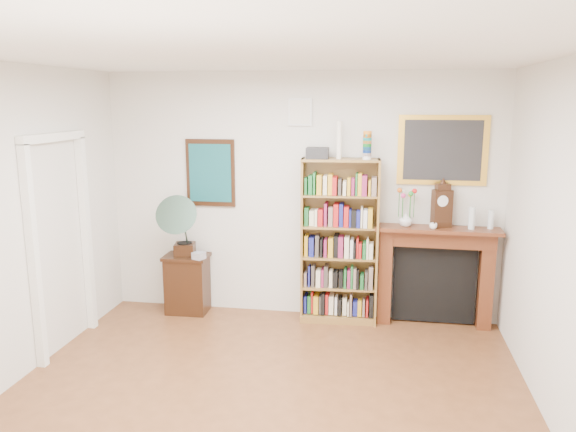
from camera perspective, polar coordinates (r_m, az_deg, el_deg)
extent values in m
cube|color=brown|center=(4.59, -3.73, -21.04)|extent=(4.50, 5.00, 0.01)
cube|color=white|center=(3.88, -4.30, 16.44)|extent=(4.50, 5.00, 0.01)
cube|color=silver|center=(6.41, 1.23, 2.01)|extent=(4.50, 0.01, 2.80)
cube|color=white|center=(5.65, -24.44, -4.02)|extent=(0.08, 0.08, 2.10)
cube|color=white|center=(6.42, -19.81, -1.86)|extent=(0.08, 0.08, 2.10)
cube|color=white|center=(5.87, -22.78, 7.39)|extent=(0.08, 1.02, 0.08)
cube|color=black|center=(6.59, -7.87, 4.36)|extent=(0.58, 0.03, 0.78)
cube|color=#125158|center=(6.58, -7.92, 4.34)|extent=(0.50, 0.01, 0.67)
cube|color=white|center=(6.31, 1.24, 10.52)|extent=(0.26, 0.03, 0.30)
cube|color=silver|center=(6.29, 1.22, 10.52)|extent=(0.22, 0.01, 0.26)
cube|color=gold|center=(6.29, 15.42, 6.46)|extent=(0.95, 0.03, 0.75)
cube|color=#262628|center=(6.27, 15.44, 6.44)|extent=(0.82, 0.01, 0.65)
cube|color=brown|center=(6.34, 1.48, -2.47)|extent=(0.04, 0.30, 1.86)
cube|color=brown|center=(6.28, 8.99, -2.75)|extent=(0.04, 0.30, 1.86)
cube|color=brown|center=(6.14, 5.37, 5.70)|extent=(0.87, 0.36, 0.03)
cube|color=brown|center=(6.57, 5.07, -10.14)|extent=(0.87, 0.36, 0.08)
cube|color=brown|center=(6.43, 5.31, -2.31)|extent=(0.85, 0.07, 1.86)
cube|color=brown|center=(6.45, 5.13, -7.16)|extent=(0.82, 0.33, 0.02)
cube|color=brown|center=(6.34, 5.19, -4.15)|extent=(0.82, 0.33, 0.02)
cube|color=brown|center=(6.25, 5.24, -1.06)|extent=(0.82, 0.33, 0.02)
cube|color=brown|center=(6.19, 5.30, 2.12)|extent=(0.82, 0.33, 0.02)
cube|color=black|center=(6.79, -10.18, -6.78)|extent=(0.52, 0.39, 0.70)
cube|color=#4F2212|center=(6.43, 9.84, -5.98)|extent=(0.15, 0.20, 1.09)
cube|color=#4F2212|center=(6.54, 19.46, -6.21)|extent=(0.15, 0.20, 1.09)
cube|color=#4F2212|center=(6.34, 14.90, -2.20)|extent=(1.24, 0.23, 0.18)
cube|color=#4F2212|center=(6.28, 14.98, -1.33)|extent=(1.34, 0.35, 0.04)
cube|color=black|center=(6.55, 14.60, -6.69)|extent=(0.90, 0.09, 0.87)
cube|color=black|center=(6.69, -10.44, -3.33)|extent=(0.26, 0.26, 0.14)
cylinder|color=black|center=(6.67, -10.46, -2.72)|extent=(0.20, 0.20, 0.01)
cone|color=#2A3E32|center=(6.47, -10.98, -0.36)|extent=(0.55, 0.64, 0.59)
cube|color=silver|center=(6.50, -9.05, -4.00)|extent=(0.16, 0.16, 0.08)
cube|color=black|center=(6.27, 15.35, 0.73)|extent=(0.23, 0.17, 0.41)
cylinder|color=white|center=(6.19, 15.44, 1.48)|extent=(0.12, 0.05, 0.12)
cube|color=black|center=(6.23, 15.46, 2.83)|extent=(0.17, 0.14, 0.07)
imported|color=silver|center=(6.25, 11.88, -0.33)|extent=(0.19, 0.19, 0.15)
imported|color=white|center=(6.19, 14.54, -1.00)|extent=(0.11, 0.11, 0.07)
cylinder|color=silver|center=(6.29, 18.17, -0.20)|extent=(0.07, 0.07, 0.24)
cylinder|color=silver|center=(6.37, 19.91, -0.34)|extent=(0.06, 0.06, 0.20)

